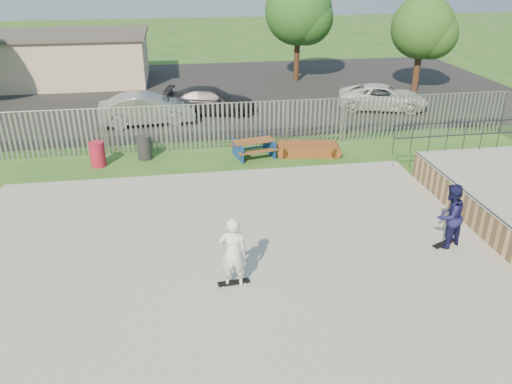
{
  "coord_description": "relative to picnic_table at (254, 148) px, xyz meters",
  "views": [
    {
      "loc": [
        -1.02,
        -11.63,
        7.67
      ],
      "look_at": [
        1.14,
        2.0,
        1.1
      ],
      "focal_mm": 35.0,
      "sensor_mm": 36.0,
      "label": 1
    }
  ],
  "objects": [
    {
      "name": "skateboard_b",
      "position": [
        -1.91,
        -9.07,
        -0.17
      ],
      "size": [
        0.82,
        0.28,
        0.08
      ],
      "rotation": [
        0.0,
        0.0,
        0.1
      ],
      "color": "black",
      "rests_on": "concrete_slab"
    },
    {
      "name": "car_white",
      "position": [
        8.03,
        5.89,
        0.32
      ],
      "size": [
        5.18,
        3.43,
        1.32
      ],
      "primitive_type": "imported",
      "rotation": [
        0.0,
        0.0,
        1.29
      ],
      "color": "silver",
      "rests_on": "parking_lot"
    },
    {
      "name": "car_dark",
      "position": [
        -1.29,
        6.61,
        0.34
      ],
      "size": [
        4.98,
        2.8,
        1.36
      ],
      "primitive_type": "imported",
      "rotation": [
        0.0,
        0.0,
        1.37
      ],
      "color": "#222227",
      "rests_on": "parking_lot"
    },
    {
      "name": "fence",
      "position": [
        -0.95,
        -3.18,
        0.64
      ],
      "size": [
        26.04,
        16.02,
        2.0
      ],
      "color": "gray",
      "rests_on": "ground"
    },
    {
      "name": "concrete_slab",
      "position": [
        -1.95,
        -7.76,
        -0.29
      ],
      "size": [
        15.0,
        12.0,
        0.15
      ],
      "primitive_type": "cube",
      "color": "#A1A09B",
      "rests_on": "ground"
    },
    {
      "name": "skateboard_a",
      "position": [
        4.27,
        -8.14,
        -0.17
      ],
      "size": [
        0.81,
        0.51,
        0.08
      ],
      "rotation": [
        0.0,
        0.0,
        0.42
      ],
      "color": "black",
      "rests_on": "concrete_slab"
    },
    {
      "name": "trash_bin_grey",
      "position": [
        -4.49,
        0.44,
        0.14
      ],
      "size": [
        0.6,
        0.6,
        1.0
      ],
      "primitive_type": "cylinder",
      "color": "#262628",
      "rests_on": "ground"
    },
    {
      "name": "skater_navy",
      "position": [
        4.27,
        -8.14,
        0.74
      ],
      "size": [
        1.13,
        1.03,
        1.9
      ],
      "primitive_type": "imported",
      "rotation": [
        0.0,
        0.0,
        3.56
      ],
      "color": "#161644",
      "rests_on": "concrete_slab"
    },
    {
      "name": "tree_right",
      "position": [
        11.48,
        9.28,
        3.44
      ],
      "size": [
        3.67,
        3.67,
        5.66
      ],
      "color": "#472C1C",
      "rests_on": "ground"
    },
    {
      "name": "skater_white",
      "position": [
        -1.91,
        -9.07,
        0.74
      ],
      "size": [
        0.72,
        0.51,
        1.9
      ],
      "primitive_type": "imported",
      "rotation": [
        0.0,
        0.0,
        3.07
      ],
      "color": "white",
      "rests_on": "concrete_slab"
    },
    {
      "name": "building",
      "position": [
        -9.95,
        15.24,
        1.25
      ],
      "size": [
        10.4,
        6.4,
        3.2
      ],
      "color": "#C5B598",
      "rests_on": "ground"
    },
    {
      "name": "funbox",
      "position": [
        2.33,
        -0.11,
        -0.14
      ],
      "size": [
        2.37,
        1.43,
        0.45
      ],
      "rotation": [
        0.0,
        0.0,
        -0.15
      ],
      "color": "brown",
      "rests_on": "ground"
    },
    {
      "name": "picnic_table",
      "position": [
        0.0,
        0.0,
        0.0
      ],
      "size": [
        1.94,
        1.71,
        0.71
      ],
      "rotation": [
        0.0,
        0.0,
        0.21
      ],
      "color": "brown",
      "rests_on": "ground"
    },
    {
      "name": "parking_lot",
      "position": [
        -1.95,
        11.24,
        -0.35
      ],
      "size": [
        40.0,
        18.0,
        0.02
      ],
      "primitive_type": "cube",
      "color": "black",
      "rests_on": "ground"
    },
    {
      "name": "tree_mid",
      "position": [
        4.94,
        13.34,
        4.06
      ],
      "size": [
        4.26,
        4.26,
        6.57
      ],
      "color": "#41281A",
      "rests_on": "ground"
    },
    {
      "name": "car_silver",
      "position": [
        -4.55,
        5.2,
        0.42
      ],
      "size": [
        4.75,
        1.99,
        1.53
      ],
      "primitive_type": "imported",
      "rotation": [
        0.0,
        0.0,
        1.65
      ],
      "color": "silver",
      "rests_on": "parking_lot"
    },
    {
      "name": "ground",
      "position": [
        -1.95,
        -7.76,
        -0.36
      ],
      "size": [
        120.0,
        120.0,
        0.0
      ],
      "primitive_type": "plane",
      "color": "#2D5C1F",
      "rests_on": "ground"
    },
    {
      "name": "trash_bin_red",
      "position": [
        -6.31,
        -0.07,
        0.14
      ],
      "size": [
        0.6,
        0.6,
        1.0
      ],
      "primitive_type": "cylinder",
      "color": "#A41930",
      "rests_on": "ground"
    }
  ]
}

